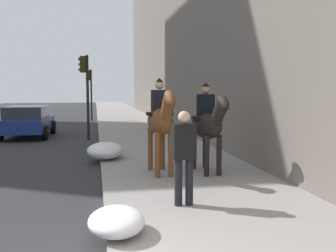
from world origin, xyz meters
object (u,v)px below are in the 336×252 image
Objects in this scene: mounted_horse_far at (207,124)px; car_far_lane at (28,121)px; pedestrian_greeting at (184,152)px; mounted_horse_near at (161,120)px; traffic_light_far_curb at (90,86)px; traffic_light_near_curb at (85,83)px.

mounted_horse_far reaches higher than car_far_lane.
mounted_horse_far is 1.32× the size of pedestrian_greeting.
traffic_light_far_curb reaches higher than mounted_horse_near.
mounted_horse_near is 8.08m from traffic_light_near_curb.
mounted_horse_far is at bearing -158.23° from traffic_light_near_curb.
traffic_light_far_curb is (10.24, -0.05, -0.06)m from traffic_light_near_curb.
mounted_horse_far is 2.77m from pedestrian_greeting.
mounted_horse_near reaches higher than mounted_horse_far.
traffic_light_near_curb is (10.33, 1.95, 1.37)m from pedestrian_greeting.
pedestrian_greeting is 20.69m from traffic_light_far_curb.
traffic_light_far_curb is at bearing -14.99° from car_far_lane.
mounted_horse_far is 0.63× the size of traffic_light_far_curb.
pedestrian_greeting is at bearing -156.66° from car_far_lane.
mounted_horse_near is 0.64× the size of traffic_light_near_curb.
car_far_lane is at bearing -153.14° from mounted_horse_far.
pedestrian_greeting is 0.43× the size of car_far_lane.
traffic_light_far_curb is (20.57, 1.89, 1.31)m from pedestrian_greeting.
mounted_horse_far is 18.36m from traffic_light_far_curb.
car_far_lane is 1.09× the size of traffic_light_near_curb.
mounted_horse_far reaches higher than pedestrian_greeting.
mounted_horse_far is 10.84m from car_far_lane.
traffic_light_far_curb is at bearing -176.75° from mounted_horse_near.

